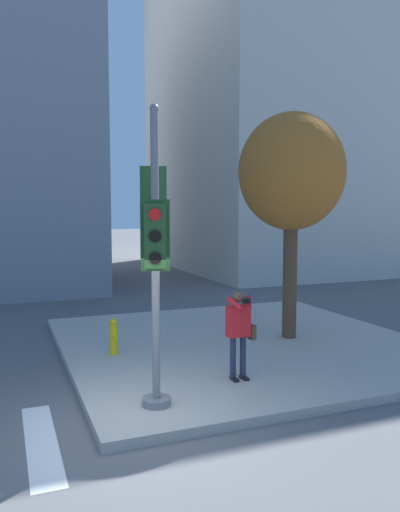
{
  "coord_description": "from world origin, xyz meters",
  "views": [
    {
      "loc": [
        -1.61,
        -6.76,
        3.17
      ],
      "look_at": [
        1.46,
        0.94,
        2.42
      ],
      "focal_mm": 35.0,
      "sensor_mm": 36.0,
      "label": 1
    }
  ],
  "objects_px": {
    "person_photographer": "(239,327)",
    "fire_hydrant": "(114,337)",
    "traffic_signal_pole": "(155,245)",
    "street_tree": "(292,174)"
  },
  "relations": [
    {
      "from": "fire_hydrant",
      "to": "street_tree",
      "type": "bearing_deg",
      "value": -1.49
    },
    {
      "from": "street_tree",
      "to": "fire_hydrant",
      "type": "height_order",
      "value": "street_tree"
    },
    {
      "from": "traffic_signal_pole",
      "to": "person_photographer",
      "type": "relative_size",
      "value": 2.88
    },
    {
      "from": "street_tree",
      "to": "fire_hydrant",
      "type": "bearing_deg",
      "value": 178.51
    },
    {
      "from": "person_photographer",
      "to": "fire_hydrant",
      "type": "height_order",
      "value": "person_photographer"
    },
    {
      "from": "street_tree",
      "to": "fire_hydrant",
      "type": "xyz_separation_m",
      "value": [
        -4.2,
        0.11,
        -3.49
      ]
    },
    {
      "from": "person_photographer",
      "to": "fire_hydrant",
      "type": "bearing_deg",
      "value": 126.83
    },
    {
      "from": "person_photographer",
      "to": "fire_hydrant",
      "type": "xyz_separation_m",
      "value": [
        -1.77,
        2.36,
        -0.56
      ]
    },
    {
      "from": "traffic_signal_pole",
      "to": "person_photographer",
      "type": "height_order",
      "value": "traffic_signal_pole"
    },
    {
      "from": "traffic_signal_pole",
      "to": "street_tree",
      "type": "height_order",
      "value": "street_tree"
    }
  ]
}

